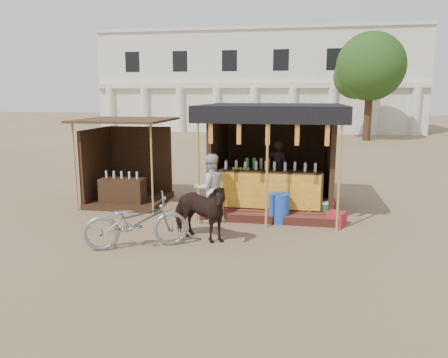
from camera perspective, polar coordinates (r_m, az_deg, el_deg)
ground at (r=8.94m, az=-1.82°, el=-8.89°), size 120.00×120.00×0.00m
main_stall at (r=11.77m, az=6.33°, el=1.09°), size 3.60×3.61×2.78m
secondary_stall at (r=12.66m, az=-12.93°, el=0.77°), size 2.40×2.40×2.38m
cow at (r=9.16m, az=-3.34°, el=-4.26°), size 1.65×1.21×1.27m
motorbike at (r=8.93m, az=-11.37°, el=-5.47°), size 2.18×1.49×1.09m
bystander at (r=10.43m, az=-1.79°, el=-1.23°), size 1.01×0.95×1.66m
blue_barrel at (r=10.58m, az=7.20°, el=-3.78°), size 0.55×0.55×0.71m
red_crate at (r=10.65m, az=14.46°, el=-5.02°), size 0.51×0.51×0.33m
cooler at (r=11.11m, az=12.27°, el=-3.89°), size 0.70×0.53×0.46m
background_building at (r=38.36m, az=4.59°, el=12.41°), size 26.00×7.45×8.18m
tree at (r=30.67m, az=18.20°, el=13.48°), size 4.50×4.40×7.00m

